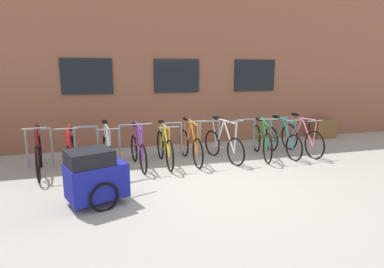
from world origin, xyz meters
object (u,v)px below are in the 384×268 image
bicycle_green (262,141)px  planter_box (323,129)px  bicycle_teal (282,141)px  bicycle_white (223,145)px  bicycle_silver (108,153)px  bicycle_yellow (165,148)px  bicycle_pink (301,139)px  bicycle_orange (190,146)px  bicycle_maroon (39,155)px  bicycle_red (71,155)px  bike_trailer (95,176)px  bicycle_purple (138,151)px

bicycle_green → planter_box: size_ratio=2.53×
bicycle_teal → bicycle_white: bearing=-179.1°
bicycle_silver → planter_box: size_ratio=2.53×
bicycle_white → bicycle_teal: bearing=0.9°
bicycle_yellow → bicycle_pink: bicycle_pink is taller
bicycle_orange → bicycle_maroon: size_ratio=0.97×
bicycle_orange → bicycle_teal: (2.41, -0.07, -0.02)m
bicycle_red → planter_box: bicycle_red is taller
bicycle_silver → bike_trailer: bicycle_silver is taller
bicycle_maroon → bicycle_pink: bearing=-0.8°
bicycle_green → planter_box: bearing=26.5°
bicycle_red → bicycle_yellow: bearing=4.2°
bicycle_purple → bicycle_pink: bearing=0.2°
bicycle_teal → bicycle_pink: (0.56, -0.01, 0.02)m
bicycle_teal → bicycle_yellow: bearing=179.7°
bicycle_teal → bicycle_silver: (-4.32, -0.06, 0.01)m
bicycle_purple → bicycle_pink: (4.21, 0.01, 0.02)m
bicycle_yellow → bicycle_pink: bearing=-0.3°
bicycle_red → bicycle_yellow: 2.03m
bicycle_green → bicycle_yellow: bearing=179.6°
bicycle_teal → bicycle_maroon: bearing=179.2°
bicycle_maroon → bicycle_white: bicycle_maroon is taller
bicycle_yellow → planter_box: bicycle_yellow is taller
bicycle_purple → bicycle_green: size_ratio=0.92×
bicycle_yellow → bicycle_teal: bearing=-0.3°
bicycle_orange → bicycle_teal: bicycle_orange is taller
bicycle_yellow → bicycle_orange: bearing=5.3°
bicycle_purple → bicycle_green: (3.08, 0.02, 0.03)m
bicycle_purple → bicycle_white: bicycle_purple is taller
bicycle_pink → bicycle_white: bearing=-179.5°
bicycle_orange → bicycle_white: bearing=-7.1°
bicycle_silver → bicycle_red: bearing=-174.2°
bicycle_teal → bicycle_maroon: (-5.72, 0.08, 0.03)m
bicycle_purple → bike_trailer: size_ratio=1.10×
bicycle_maroon → bicycle_pink: 6.28m
planter_box → bicycle_green: bearing=-153.5°
bicycle_yellow → bike_trailer: bicycle_yellow is taller
bicycle_silver → bicycle_yellow: bearing=3.3°
bicycle_silver → bicycle_maroon: bearing=174.3°
bicycle_yellow → bike_trailer: size_ratio=1.19×
bicycle_red → bike_trailer: bicycle_red is taller
bicycle_silver → planter_box: bearing=12.9°
bicycle_purple → bicycle_red: bearing=-175.3°
bicycle_red → bicycle_yellow: size_ratio=1.01×
bicycle_white → bicycle_orange: bearing=172.9°
planter_box → bicycle_orange: bearing=-163.7°
bicycle_purple → planter_box: bearing=13.9°
bicycle_purple → bike_trailer: 2.04m
bicycle_red → bicycle_teal: size_ratio=1.06×
bicycle_orange → bicycle_green: (1.84, -0.08, 0.01)m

